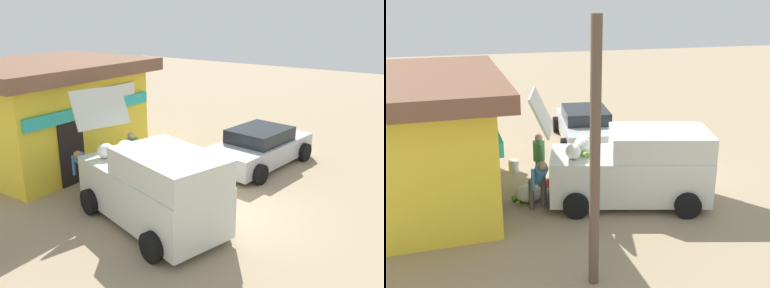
# 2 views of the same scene
# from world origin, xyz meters

# --- Properties ---
(ground_plane) EXTENTS (60.00, 60.00, 0.00)m
(ground_plane) POSITION_xyz_m (0.00, 0.00, 0.00)
(ground_plane) COLOR #9E896B
(storefront_bar) EXTENTS (6.33, 5.11, 3.51)m
(storefront_bar) POSITION_xyz_m (-0.01, 6.38, 1.83)
(storefront_bar) COLOR yellow
(storefront_bar) RESTS_ON ground_plane
(delivery_van) EXTENTS (2.89, 4.93, 3.06)m
(delivery_van) POSITION_xyz_m (-1.37, 0.66, 1.01)
(delivery_van) COLOR silver
(delivery_van) RESTS_ON ground_plane
(parked_sedan) EXTENTS (4.36, 2.51, 1.30)m
(parked_sedan) POSITION_xyz_m (3.99, 0.58, 0.62)
(parked_sedan) COLOR #B2B7BC
(parked_sedan) RESTS_ON ground_plane
(vendor_standing) EXTENTS (0.57, 0.36, 1.62)m
(vendor_standing) POSITION_xyz_m (0.28, 2.97, 0.93)
(vendor_standing) COLOR #726047
(vendor_standing) RESTS_ON ground_plane
(customer_bending) EXTENTS (0.72, 0.59, 1.48)m
(customer_bending) POSITION_xyz_m (-1.28, 3.23, 0.89)
(customer_bending) COLOR #4C4C51
(customer_bending) RESTS_ON ground_plane
(unloaded_banana_pile) EXTENTS (0.75, 0.88, 0.50)m
(unloaded_banana_pile) POSITION_xyz_m (-0.67, 3.45, 0.23)
(unloaded_banana_pile) COLOR silver
(unloaded_banana_pile) RESTS_ON ground_plane
(paint_bucket) EXTENTS (0.32, 0.32, 0.40)m
(paint_bucket) POSITION_xyz_m (1.57, 3.59, 0.20)
(paint_bucket) COLOR silver
(paint_bucket) RESTS_ON ground_plane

